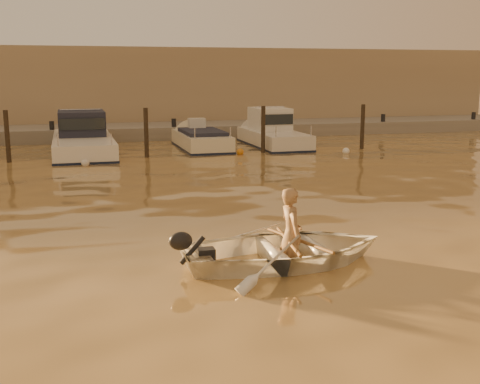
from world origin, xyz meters
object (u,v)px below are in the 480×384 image
object	(u,v)px
moored_boat_2	(83,138)
waterfront_building	(121,89)
moored_boat_3	(201,143)
dinghy	(286,249)
moored_boat_4	(273,133)
person	(291,234)

from	to	relation	value
moored_boat_2	waterfront_building	xyz separation A→B (m)	(2.66, 11.00, 1.77)
moored_boat_2	moored_boat_3	xyz separation A→B (m)	(5.22, 0.00, -0.40)
dinghy	moored_boat_4	world-z (taller)	moored_boat_4
moored_boat_4	waterfront_building	world-z (taller)	waterfront_building
person	waterfront_building	size ratio (longest dim) A/B	0.04
moored_boat_4	waterfront_building	size ratio (longest dim) A/B	0.14
waterfront_building	dinghy	bearing A→B (deg)	-89.12
moored_boat_4	moored_boat_3	bearing A→B (deg)	180.00
moored_boat_2	moored_boat_3	bearing A→B (deg)	0.00
person	moored_boat_2	bearing A→B (deg)	10.07
moored_boat_2	moored_boat_4	distance (m)	8.69
moored_boat_2	moored_boat_4	xyz separation A→B (m)	(8.69, 0.00, 0.00)
moored_boat_3	dinghy	bearing A→B (deg)	-97.20
moored_boat_3	waterfront_building	distance (m)	11.50
moored_boat_2	dinghy	bearing A→B (deg)	-79.63
moored_boat_3	waterfront_building	size ratio (longest dim) A/B	0.12
dinghy	waterfront_building	bearing A→B (deg)	0.25
moored_boat_4	dinghy	bearing A→B (deg)	-108.37
dinghy	moored_boat_4	distance (m)	17.78
person	moored_boat_2	world-z (taller)	moored_boat_2
waterfront_building	person	bearing A→B (deg)	-88.92
moored_boat_2	waterfront_building	bearing A→B (deg)	76.40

